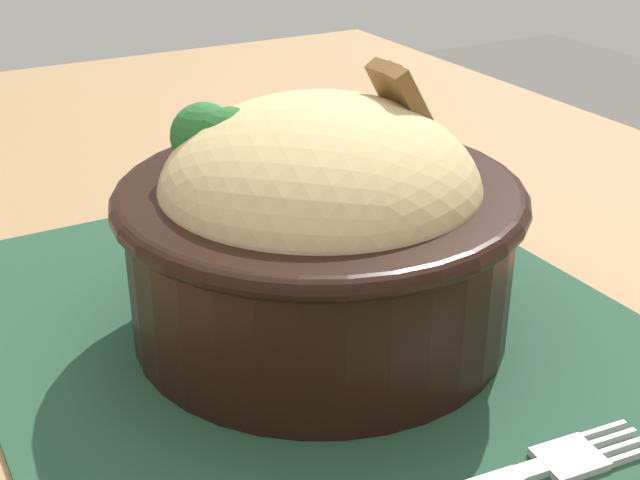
% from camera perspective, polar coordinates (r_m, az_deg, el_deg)
% --- Properties ---
extents(table, '(1.32, 0.80, 0.72)m').
position_cam_1_polar(table, '(0.49, 2.45, -13.13)').
color(table, '#99754C').
rests_on(table, ground_plane).
extents(placemat, '(0.48, 0.33, 0.00)m').
position_cam_1_polar(placemat, '(0.42, 2.42, -8.77)').
color(placemat, '#1E422D').
rests_on(placemat, table).
extents(bowl, '(0.22, 0.22, 0.14)m').
position_cam_1_polar(bowl, '(0.43, -0.07, 1.01)').
color(bowl, black).
rests_on(bowl, placemat).
extents(fork, '(0.03, 0.13, 0.00)m').
position_cam_1_polar(fork, '(0.37, 13.50, -14.70)').
color(fork, '#B6B6B6').
rests_on(fork, placemat).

